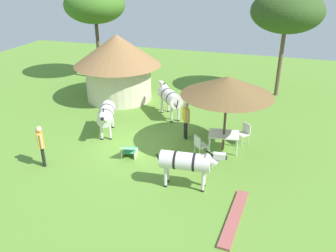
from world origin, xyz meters
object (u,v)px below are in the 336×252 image
object	(u,v)px
patio_dining_table	(224,136)
zebra_nearest_camera	(106,114)
acacia_tree_behind_hut	(95,5)
striped_lounge_chair	(129,151)
zebra_by_umbrella	(187,162)
zebra_toward_hut	(169,97)
acacia_tree_right_background	(287,12)
guest_beside_umbrella	(186,117)
thatched_hut	(118,63)
patio_chair_west_end	(199,144)
patio_chair_east_end	(244,132)
standing_watcher	(41,142)
shade_umbrella	(227,86)

from	to	relation	value
patio_dining_table	zebra_nearest_camera	distance (m)	5.25
acacia_tree_behind_hut	zebra_nearest_camera	bearing A→B (deg)	-60.38
zebra_nearest_camera	striped_lounge_chair	bearing A→B (deg)	117.16
zebra_by_umbrella	zebra_toward_hut	xyz separation A→B (m)	(-2.39, 5.67, 0.07)
acacia_tree_right_background	guest_beside_umbrella	bearing A→B (deg)	-117.08
guest_beside_umbrella	acacia_tree_behind_hut	bearing A→B (deg)	17.41
zebra_toward_hut	acacia_tree_right_background	size ratio (longest dim) A/B	0.33
thatched_hut	zebra_toward_hut	xyz separation A→B (m)	(3.49, -1.62, -1.02)
patio_chair_west_end	zebra_nearest_camera	xyz separation A→B (m)	(-4.41, 0.71, 0.43)
thatched_hut	zebra_toward_hut	distance (m)	3.98
patio_dining_table	patio_chair_east_end	distance (m)	1.15
patio_chair_west_end	standing_watcher	bearing A→B (deg)	-109.09
guest_beside_umbrella	zebra_by_umbrella	xyz separation A→B (m)	(0.98, -3.54, -0.03)
patio_chair_west_end	zebra_by_umbrella	bearing A→B (deg)	-42.24
patio_dining_table	zebra_by_umbrella	bearing A→B (deg)	-104.43
patio_chair_west_end	striped_lounge_chair	world-z (taller)	patio_chair_west_end
zebra_by_umbrella	acacia_tree_right_background	world-z (taller)	acacia_tree_right_background
shade_umbrella	acacia_tree_behind_hut	xyz separation A→B (m)	(-9.48, 7.38, 1.91)
thatched_hut	patio_dining_table	world-z (taller)	thatched_hut
acacia_tree_behind_hut	guest_beside_umbrella	bearing A→B (deg)	-41.48
zebra_nearest_camera	zebra_by_umbrella	xyz separation A→B (m)	(4.47, -2.90, 0.02)
thatched_hut	standing_watcher	xyz separation A→B (m)	(0.35, -7.59, -1.07)
acacia_tree_behind_hut	patio_dining_table	bearing A→B (deg)	-37.90
standing_watcher	zebra_toward_hut	xyz separation A→B (m)	(3.13, 5.98, 0.05)
guest_beside_umbrella	acacia_tree_right_background	distance (m)	8.73
patio_dining_table	acacia_tree_behind_hut	distance (m)	12.68
patio_chair_west_end	zebra_toward_hut	size ratio (longest dim) A/B	0.46
thatched_hut	striped_lounge_chair	world-z (taller)	thatched_hut
acacia_tree_right_background	acacia_tree_behind_hut	xyz separation A→B (m)	(-11.33, -0.21, -0.01)
patio_dining_table	acacia_tree_right_background	world-z (taller)	acacia_tree_right_background
standing_watcher	zebra_toward_hut	bearing A→B (deg)	109.33
striped_lounge_chair	acacia_tree_right_background	distance (m)	11.58
zebra_by_umbrella	acacia_tree_behind_hut	world-z (taller)	acacia_tree_behind_hut
striped_lounge_chair	zebra_toward_hut	size ratio (longest dim) A/B	0.46
shade_umbrella	striped_lounge_chair	xyz separation A→B (m)	(-3.48, -1.68, -2.53)
patio_chair_east_end	zebra_toward_hut	size ratio (longest dim) A/B	0.46
patio_chair_west_end	zebra_nearest_camera	world-z (taller)	zebra_nearest_camera
patio_chair_west_end	guest_beside_umbrella	distance (m)	1.70
guest_beside_umbrella	striped_lounge_chair	size ratio (longest dim) A/B	1.87
patio_chair_east_end	standing_watcher	xyz separation A→B (m)	(-7.05, -4.16, 0.47)
thatched_hut	patio_chair_east_end	bearing A→B (deg)	-24.87
standing_watcher	acacia_tree_right_background	xyz separation A→B (m)	(8.14, 10.89, 3.70)
acacia_tree_right_background	patio_dining_table	bearing A→B (deg)	-103.69
guest_beside_umbrella	standing_watcher	bearing A→B (deg)	99.15
striped_lounge_chair	guest_beside_umbrella	bearing A→B (deg)	41.62
zebra_nearest_camera	zebra_toward_hut	xyz separation A→B (m)	(2.08, 2.76, 0.09)
patio_chair_west_end	patio_chair_east_end	xyz separation A→B (m)	(1.58, 1.65, 0.00)
zebra_nearest_camera	zebra_by_umbrella	size ratio (longest dim) A/B	0.91
patio_dining_table	acacia_tree_behind_hut	bearing A→B (deg)	142.10
patio_chair_east_end	acacia_tree_behind_hut	distance (m)	12.83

